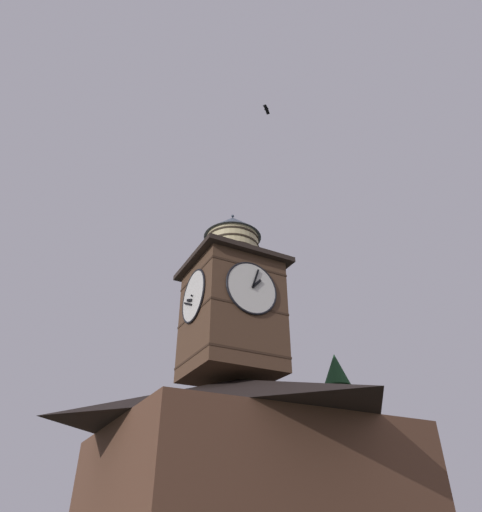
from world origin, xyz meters
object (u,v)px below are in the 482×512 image
(clock_tower, at_px, (232,298))
(moon, at_px, (205,380))
(flying_bird_high, at_px, (266,109))
(building_main, at_px, (236,472))
(pine_tree_aside, at_px, (345,452))
(pine_tree_behind, at_px, (222,451))

(clock_tower, xyz_separation_m, moon, (-12.93, -32.93, 5.60))
(flying_bird_high, bearing_deg, building_main, -97.10)
(pine_tree_aside, relative_size, moon, 6.07)
(moon, bearing_deg, clock_tower, 68.55)
(pine_tree_behind, distance_m, moon, 31.51)
(moon, bearing_deg, flying_bird_high, 70.49)
(clock_tower, distance_m, pine_tree_aside, 12.18)
(building_main, xyz_separation_m, flying_bird_high, (0.53, 4.23, 16.52))
(building_main, height_order, pine_tree_behind, pine_tree_behind)
(pine_tree_behind, height_order, pine_tree_aside, pine_tree_behind)
(pine_tree_aside, distance_m, flying_bird_high, 19.82)
(clock_tower, distance_m, moon, 35.82)
(pine_tree_aside, xyz_separation_m, flying_bird_high, (9.95, 8.62, 14.81))
(building_main, bearing_deg, pine_tree_aside, -155.03)
(moon, bearing_deg, building_main, 69.00)
(clock_tower, relative_size, pine_tree_behind, 0.71)
(pine_tree_behind, relative_size, pine_tree_aside, 1.10)
(building_main, xyz_separation_m, pine_tree_behind, (-2.07, -5.58, 1.47))
(clock_tower, bearing_deg, moon, -111.45)
(clock_tower, bearing_deg, pine_tree_aside, -155.52)
(clock_tower, bearing_deg, pine_tree_behind, -112.98)
(moon, relative_size, flying_bird_high, 3.19)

